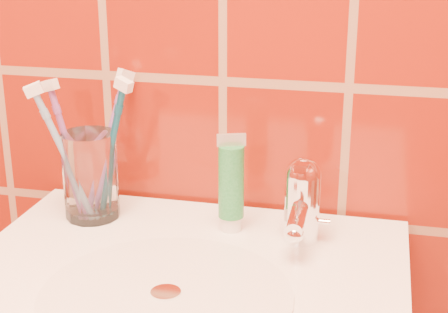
# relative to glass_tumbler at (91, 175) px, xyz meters

# --- Properties ---
(glass_tumbler) EXTENTS (0.10, 0.10, 0.13)m
(glass_tumbler) POSITION_rel_glass_tumbler_xyz_m (0.00, 0.00, 0.00)
(glass_tumbler) COLOR white
(glass_tumbler) RESTS_ON pedestal_sink
(toothpaste_tube) EXTENTS (0.04, 0.04, 0.14)m
(toothpaste_tube) POSITION_rel_glass_tumbler_xyz_m (0.21, 0.00, 0.00)
(toothpaste_tube) COLOR white
(toothpaste_tube) RESTS_ON pedestal_sink
(faucet) EXTENTS (0.05, 0.11, 0.12)m
(faucet) POSITION_rel_glass_tumbler_xyz_m (0.31, -0.01, -0.00)
(faucet) COLOR white
(faucet) RESTS_ON pedestal_sink
(toothbrush_0) EXTENTS (0.14, 0.17, 0.23)m
(toothbrush_0) POSITION_rel_glass_tumbler_xyz_m (0.01, 0.04, 0.04)
(toothbrush_0) COLOR #734492
(toothbrush_0) RESTS_ON glass_tumbler
(toothbrush_1) EXTENTS (0.11, 0.09, 0.21)m
(toothbrush_1) POSITION_rel_glass_tumbler_xyz_m (-0.03, -0.00, 0.04)
(toothbrush_1) COLOR #804799
(toothbrush_1) RESTS_ON glass_tumbler
(toothbrush_2) EXTENTS (0.13, 0.11, 0.22)m
(toothbrush_2) POSITION_rel_glass_tumbler_xyz_m (0.03, -0.00, 0.04)
(toothbrush_2) COLOR navy
(toothbrush_2) RESTS_ON glass_tumbler
(toothbrush_3) EXTENTS (0.15, 0.13, 0.22)m
(toothbrush_3) POSITION_rel_glass_tumbler_xyz_m (-0.03, -0.03, 0.04)
(toothbrush_3) COLOR #749FCF
(toothbrush_3) RESTS_ON glass_tumbler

